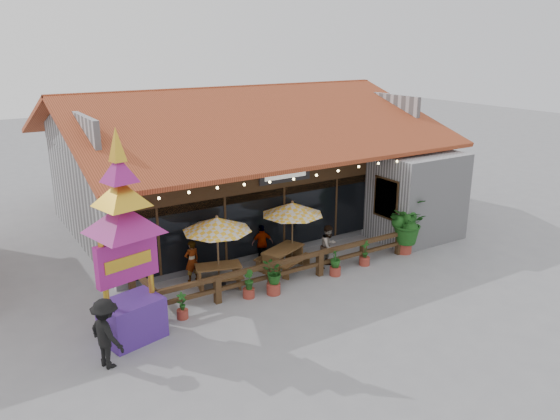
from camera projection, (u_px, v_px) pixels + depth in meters
ground at (322, 268)px, 20.04m from camera, size 100.00×100.00×0.00m
restaurant_building at (242, 173)px, 24.86m from camera, size 15.50×14.73×6.09m
patio_railing at (274, 267)px, 18.50m from camera, size 10.00×2.60×0.92m
umbrella_left at (217, 224)px, 17.99m from camera, size 2.64×2.64×2.49m
umbrella_right at (292, 209)px, 19.80m from camera, size 2.58×2.58×2.45m
picnic_table_left at (219, 272)px, 18.47m from camera, size 1.83×1.69×0.73m
picnic_table_right at (283, 255)px, 19.75m from camera, size 2.11×1.99×0.81m
thai_sign_tower at (124, 224)px, 14.28m from camera, size 2.84×2.84×6.37m
tropical_plant at (406, 223)px, 21.08m from camera, size 2.02×2.07×2.17m
diner_a at (192, 261)px, 18.72m from camera, size 0.57×0.41×1.49m
diner_b at (329, 246)px, 19.90m from camera, size 0.93×0.83×1.60m
diner_c at (262, 243)px, 20.45m from camera, size 0.89×0.58×1.41m
pedestrian at (106, 333)px, 13.70m from camera, size 1.04×1.36×1.86m
planter_a at (182, 308)px, 16.27m from camera, size 0.34×0.34×0.84m
planter_b at (249, 285)px, 17.59m from camera, size 0.38×0.38×0.94m
planter_c at (273, 276)px, 17.77m from camera, size 0.76×0.68×1.12m
planter_d at (335, 263)px, 19.25m from camera, size 0.50×0.50×0.98m
planter_e at (365, 255)px, 20.15m from camera, size 0.39×0.39×0.95m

